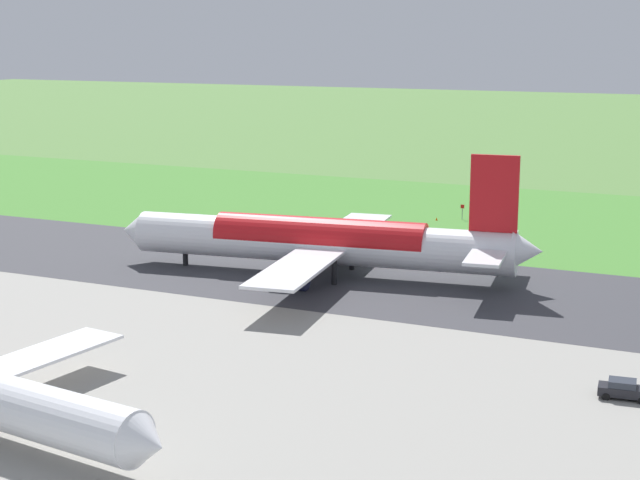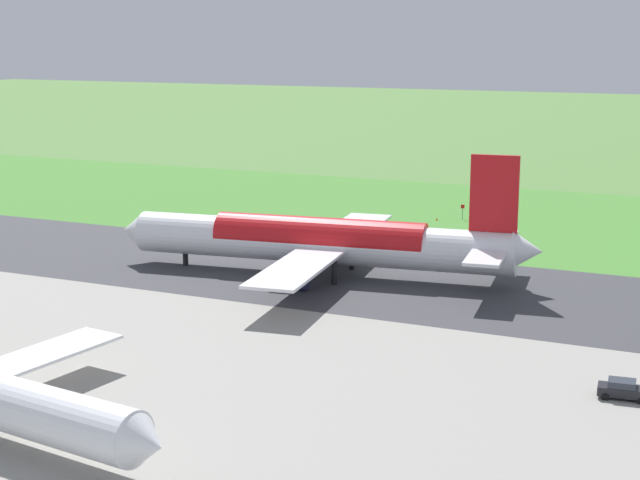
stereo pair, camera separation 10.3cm
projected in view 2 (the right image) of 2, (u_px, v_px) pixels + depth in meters
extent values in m
plane|color=#547F3D|center=(282.00, 271.00, 123.80)|extent=(800.00, 800.00, 0.00)
cube|color=#38383D|center=(282.00, 271.00, 123.79)|extent=(600.00, 30.30, 0.06)
cube|color=gray|center=(20.00, 396.00, 81.03)|extent=(440.00, 110.00, 0.05)
cube|color=#478534|center=(391.00, 219.00, 158.54)|extent=(600.00, 80.00, 0.04)
cylinder|color=white|center=(320.00, 242.00, 120.78)|extent=(48.27, 11.44, 5.20)
cone|color=white|center=(134.00, 230.00, 128.14)|extent=(3.62, 5.29, 4.94)
cone|color=white|center=(528.00, 251.00, 113.39)|extent=(4.05, 4.84, 4.42)
cube|color=red|center=(494.00, 194.00, 113.22)|extent=(5.62, 1.23, 9.00)
cube|color=white|center=(486.00, 257.00, 109.38)|extent=(5.14, 9.45, 0.36)
cube|color=white|center=(498.00, 238.00, 119.67)|extent=(5.14, 9.45, 0.36)
cube|color=white|center=(300.00, 266.00, 110.29)|extent=(8.83, 22.60, 0.35)
cube|color=white|center=(351.00, 229.00, 130.86)|extent=(8.83, 22.60, 0.35)
cylinder|color=#23284C|center=(289.00, 278.00, 114.80)|extent=(4.83, 3.36, 2.80)
cylinder|color=#23284C|center=(326.00, 252.00, 128.82)|extent=(4.83, 3.36, 2.80)
cylinder|color=black|center=(185.00, 252.00, 126.56)|extent=(0.70, 0.70, 3.42)
cylinder|color=black|center=(334.00, 271.00, 116.69)|extent=(0.70, 0.70, 3.42)
cylinder|color=black|center=(352.00, 257.00, 124.17)|extent=(0.70, 0.70, 3.42)
cylinder|color=red|center=(320.00, 238.00, 120.67)|extent=(26.86, 8.64, 5.23)
cone|color=white|center=(148.00, 444.00, 63.78)|extent=(2.80, 4.10, 3.83)
cube|color=white|center=(32.00, 358.00, 81.58)|extent=(6.82, 17.50, 0.27)
cube|color=black|center=(624.00, 391.00, 80.38)|extent=(4.36, 2.22, 0.75)
cube|color=#2D333D|center=(622.00, 383.00, 80.31)|extent=(2.36, 1.92, 0.55)
cylinder|color=black|center=(607.00, 390.00, 81.69)|extent=(0.66, 0.28, 0.64)
cylinder|color=black|center=(606.00, 397.00, 80.11)|extent=(0.66, 0.28, 0.64)
cylinder|color=slate|center=(462.00, 214.00, 157.82)|extent=(0.10, 0.10, 1.86)
cube|color=red|center=(463.00, 206.00, 157.58)|extent=(0.60, 0.04, 0.60)
cone|color=orange|center=(437.00, 219.00, 157.13)|extent=(0.40, 0.40, 0.55)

